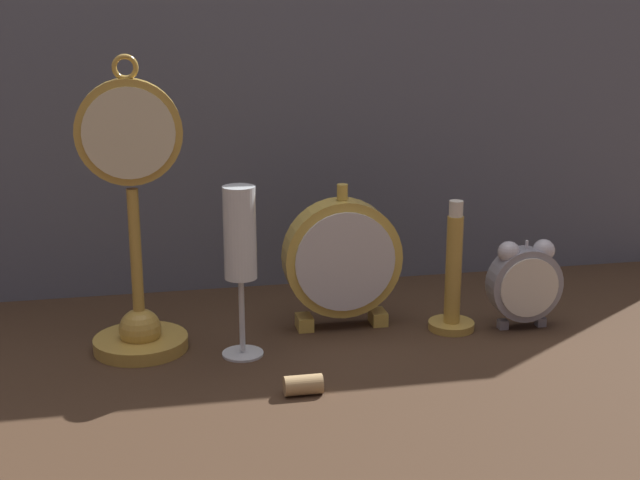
% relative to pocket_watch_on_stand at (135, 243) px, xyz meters
% --- Properties ---
extents(ground_plane, '(4.00, 4.00, 0.00)m').
position_rel_pocket_watch_on_stand_xyz_m(ground_plane, '(0.22, -0.10, -0.14)').
color(ground_plane, '#422D1E').
extents(fabric_backdrop_drape, '(1.47, 0.01, 0.64)m').
position_rel_pocket_watch_on_stand_xyz_m(fabric_backdrop_drape, '(0.22, 0.22, 0.19)').
color(fabric_backdrop_drape, slate).
rests_on(fabric_backdrop_drape, ground_plane).
extents(pocket_watch_on_stand, '(0.12, 0.11, 0.36)m').
position_rel_pocket_watch_on_stand_xyz_m(pocket_watch_on_stand, '(0.00, 0.00, 0.00)').
color(pocket_watch_on_stand, gold).
rests_on(pocket_watch_on_stand, ground_plane).
extents(alarm_clock_twin_bell, '(0.10, 0.03, 0.12)m').
position_rel_pocket_watch_on_stand_xyz_m(alarm_clock_twin_bell, '(0.49, -0.02, -0.07)').
color(alarm_clock_twin_bell, gray).
rests_on(alarm_clock_twin_bell, ground_plane).
extents(mantel_clock_silver, '(0.15, 0.04, 0.19)m').
position_rel_pocket_watch_on_stand_xyz_m(mantel_clock_silver, '(0.26, 0.03, -0.04)').
color(mantel_clock_silver, gold).
rests_on(mantel_clock_silver, ground_plane).
extents(champagne_flute, '(0.05, 0.05, 0.21)m').
position_rel_pocket_watch_on_stand_xyz_m(champagne_flute, '(0.12, -0.04, 0.00)').
color(champagne_flute, silver).
rests_on(champagne_flute, ground_plane).
extents(brass_candlestick, '(0.06, 0.06, 0.17)m').
position_rel_pocket_watch_on_stand_xyz_m(brass_candlestick, '(0.40, -0.01, -0.08)').
color(brass_candlestick, gold).
rests_on(brass_candlestick, ground_plane).
extents(wine_cork, '(0.04, 0.02, 0.02)m').
position_rel_pocket_watch_on_stand_xyz_m(wine_cork, '(0.17, -0.16, -0.12)').
color(wine_cork, tan).
rests_on(wine_cork, ground_plane).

